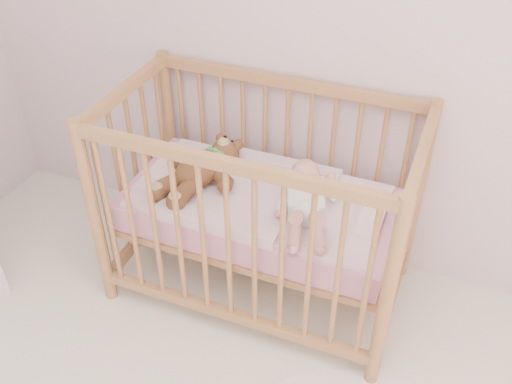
% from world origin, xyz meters
% --- Properties ---
extents(wall_back, '(4.00, 0.02, 2.70)m').
position_xyz_m(wall_back, '(0.00, 2.00, 1.35)').
color(wall_back, silver).
rests_on(wall_back, floor).
extents(crib, '(1.36, 0.76, 1.00)m').
position_xyz_m(crib, '(-0.29, 1.60, 0.50)').
color(crib, tan).
rests_on(crib, floor).
extents(mattress, '(1.22, 0.62, 0.13)m').
position_xyz_m(mattress, '(-0.29, 1.60, 0.49)').
color(mattress, pink).
rests_on(mattress, crib).
extents(blanket, '(1.10, 0.58, 0.06)m').
position_xyz_m(blanket, '(-0.29, 1.60, 0.56)').
color(blanket, '#EDA3AF').
rests_on(blanket, mattress).
extents(baby, '(0.46, 0.65, 0.14)m').
position_xyz_m(baby, '(-0.08, 1.58, 0.64)').
color(baby, silver).
rests_on(baby, blanket).
extents(teddy_bear, '(0.51, 0.63, 0.15)m').
position_xyz_m(teddy_bear, '(-0.59, 1.58, 0.65)').
color(teddy_bear, brown).
rests_on(teddy_bear, blanket).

